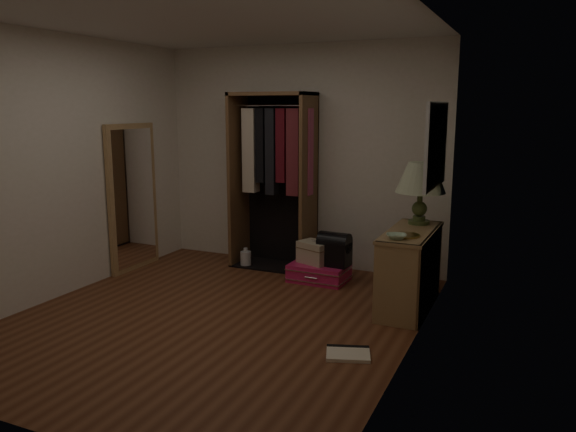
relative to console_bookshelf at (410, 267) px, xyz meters
The scene contains 13 objects.
ground 1.90m from the console_bookshelf, 145.75° to the right, with size 4.00×4.00×0.00m, color #5A2E19.
room_walls 2.09m from the console_bookshelf, 145.55° to the right, with size 3.52×4.02×2.60m.
console_bookshelf is the anchor object (origin of this frame).
open_wardrobe 2.08m from the console_bookshelf, 157.70° to the left, with size 0.97×0.50×2.05m.
floor_mirror 3.27m from the console_bookshelf, behind, with size 0.06×0.80×1.70m.
pink_suitcase 1.18m from the console_bookshelf, 160.46° to the left, with size 0.64×0.47×0.19m.
train_case 1.20m from the console_bookshelf, 160.81° to the left, with size 0.42×0.36×0.26m.
black_bag 0.99m from the console_bookshelf, 156.45° to the left, with size 0.35×0.24×0.37m.
table_lamp 0.86m from the console_bookshelf, 89.16° to the left, with size 0.65×0.65×0.61m.
brass_tray 0.46m from the console_bookshelf, 89.11° to the right, with size 0.31×0.31×0.01m.
ceramic_bowl 0.57m from the console_bookshelf, 96.09° to the right, with size 0.18×0.18×0.04m, color #ADCFAD.
white_jug 2.17m from the console_bookshelf, 165.21° to the left, with size 0.16×0.16×0.23m.
floor_book 1.35m from the console_bookshelf, 98.48° to the right, with size 0.40×0.36×0.03m.
Camera 1 is at (2.58, -4.13, 1.89)m, focal length 35.00 mm.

